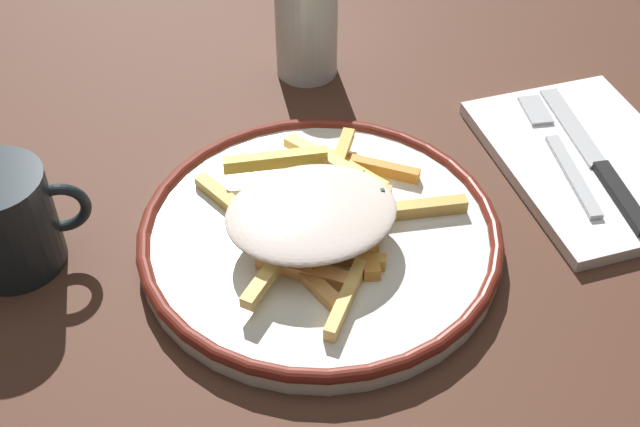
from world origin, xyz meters
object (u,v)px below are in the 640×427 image
at_px(napkin, 590,162).
at_px(fork, 559,151).
at_px(plate, 320,235).
at_px(coffee_mug, 7,221).
at_px(knife, 601,168).
at_px(water_glass, 306,23).
at_px(fries_heap, 317,215).

distance_m(napkin, fork, 0.03).
bearing_deg(plate, coffee_mug, 170.12).
bearing_deg(coffee_mug, fork, 1.03).
bearing_deg(napkin, coffee_mug, 179.61).
distance_m(knife, coffee_mug, 0.51).
relative_size(water_glass, coffee_mug, 1.07).
distance_m(fries_heap, napkin, 0.27).
xyz_separation_m(fork, knife, (0.03, -0.03, 0.00)).
distance_m(napkin, coffee_mug, 0.51).
relative_size(fries_heap, water_glass, 1.95).
xyz_separation_m(napkin, knife, (-0.00, -0.02, 0.01)).
bearing_deg(plate, water_glass, 79.38).
xyz_separation_m(knife, water_glass, (-0.22, 0.24, 0.04)).
xyz_separation_m(fries_heap, napkin, (0.27, 0.04, -0.03)).
bearing_deg(water_glass, plate, -100.62).
height_order(fries_heap, fork, fries_heap).
height_order(plate, fork, plate).
bearing_deg(fork, plate, -167.91).
bearing_deg(napkin, plate, -171.65).
height_order(plate, fries_heap, fries_heap).
bearing_deg(plate, fork, 12.09).
bearing_deg(fries_heap, water_glass, 78.86).
bearing_deg(plate, napkin, 8.35).
bearing_deg(plate, knife, 4.35).
bearing_deg(fork, water_glass, 133.07).
bearing_deg(fries_heap, napkin, 8.54).
bearing_deg(fries_heap, fork, 12.26).
bearing_deg(fries_heap, coffee_mug, 169.71).
distance_m(plate, water_glass, 0.26).
height_order(plate, napkin, plate).
bearing_deg(napkin, water_glass, 135.19).
relative_size(plate, coffee_mug, 2.79).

